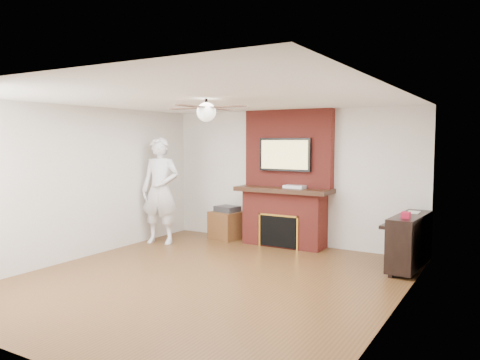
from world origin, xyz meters
The scene contains 12 objects.
room_shell centered at (0.00, 0.00, 1.25)m, with size 5.36×5.86×2.86m.
fireplace centered at (0.00, 2.55, 1.00)m, with size 1.78×0.64×2.50m.
tv centered at (0.00, 2.50, 1.68)m, with size 1.00×0.08×0.60m.
ceiling_fan centered at (0.00, 0.00, 2.33)m, with size 1.21×1.21×0.31m.
person centered at (-2.10, 1.50, 1.00)m, with size 0.73×0.49×2.00m, color silver.
side_table centered at (-1.23, 2.48, 0.30)m, with size 0.66×0.66×0.65m.
piano centered at (2.30, 2.00, 0.44)m, with size 0.55×1.29×0.92m.
cable_box centered at (0.22, 2.45, 1.11)m, with size 0.38×0.22×0.05m, color silver.
candle_orange centered at (-0.14, 2.33, 0.07)m, with size 0.07×0.07×0.13m, color red.
candle_green centered at (-0.05, 2.32, 0.04)m, with size 0.07×0.07×0.08m, color #46752F.
candle_cream centered at (0.12, 2.31, 0.05)m, with size 0.07×0.07×0.10m, color beige.
candle_blue centered at (0.27, 2.32, 0.04)m, with size 0.06×0.06×0.08m, color teal.
Camera 1 is at (3.63, -5.24, 1.94)m, focal length 35.00 mm.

